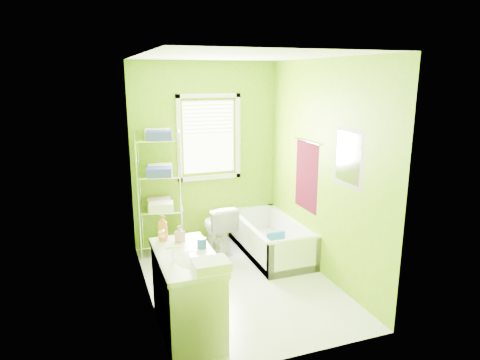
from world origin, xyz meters
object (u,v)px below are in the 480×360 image
object	(u,v)px
vanity	(187,290)
wire_shelf_unit	(161,180)
toilet	(218,227)
bathtub	(271,243)

from	to	relation	value
vanity	wire_shelf_unit	distance (m)	2.02
toilet	vanity	xyz separation A→B (m)	(-0.84, -1.76, 0.08)
bathtub	vanity	distance (m)	2.06
bathtub	toilet	size ratio (longest dim) A/B	2.22
bathtub	wire_shelf_unit	xyz separation A→B (m)	(-1.39, 0.52, 0.90)
vanity	wire_shelf_unit	bearing A→B (deg)	86.95
toilet	wire_shelf_unit	bearing A→B (deg)	-16.60
toilet	wire_shelf_unit	distance (m)	1.04
wire_shelf_unit	bathtub	bearing A→B (deg)	-20.55
bathtub	vanity	xyz separation A→B (m)	(-1.49, -1.40, 0.27)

